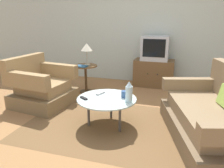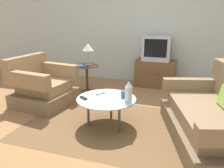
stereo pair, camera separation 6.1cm
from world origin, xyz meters
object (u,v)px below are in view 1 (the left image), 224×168
(couch, at_px, (215,119))
(side_table, at_px, (86,73))
(vase, at_px, (129,92))
(tv_remote_silver, at_px, (101,93))
(television, at_px, (155,48))
(mug, at_px, (125,94))
(tv_remote_dark, at_px, (84,98))
(table_lamp, at_px, (87,48))
(book, at_px, (81,66))
(tv_stand, at_px, (154,73))
(armchair, at_px, (41,88))
(coffee_table, at_px, (107,100))

(couch, height_order, side_table, couch)
(vase, bearing_deg, couch, 2.56)
(side_table, xyz_separation_m, tv_remote_silver, (0.72, -1.13, 0.02))
(side_table, bearing_deg, television, 32.89)
(mug, bearing_deg, tv_remote_dark, -158.06)
(tv_remote_silver, bearing_deg, vase, -90.62)
(vase, xyz_separation_m, tv_remote_dark, (-0.63, -0.07, -0.13))
(table_lamp, bearing_deg, tv_remote_silver, -58.99)
(side_table, distance_m, tv_remote_dark, 1.50)
(side_table, height_order, tv_remote_silver, side_table)
(couch, height_order, tv_remote_silver, couch)
(table_lamp, bearing_deg, book, -106.71)
(tv_stand, relative_size, tv_remote_silver, 5.05)
(couch, bearing_deg, vase, 76.40)
(table_lamp, relative_size, vase, 1.51)
(armchair, xyz_separation_m, mug, (1.60, -0.34, 0.16))
(coffee_table, relative_size, mug, 6.04)
(vase, bearing_deg, tv_remote_silver, 158.21)
(side_table, relative_size, vase, 1.96)
(mug, relative_size, tv_remote_dark, 0.99)
(side_table, xyz_separation_m, vase, (1.19, -1.32, 0.15))
(armchair, distance_m, tv_remote_dark, 1.21)
(vase, height_order, tv_remote_dark, vase)
(tv_stand, bearing_deg, tv_remote_dark, -107.72)
(side_table, bearing_deg, table_lamp, 36.41)
(tv_remote_silver, xyz_separation_m, book, (-0.74, 0.98, 0.15))
(armchair, bearing_deg, television, 140.37)
(tv_stand, xyz_separation_m, table_lamp, (-1.25, -0.82, 0.62))
(side_table, distance_m, television, 1.58)
(armchair, bearing_deg, couch, 88.56)
(armchair, xyz_separation_m, tv_stand, (1.78, 1.68, -0.01))
(television, bearing_deg, tv_remote_silver, -105.92)
(tv_stand, distance_m, book, 1.66)
(vase, height_order, book, vase)
(tv_remote_silver, bearing_deg, side_table, 53.76)
(coffee_table, bearing_deg, tv_remote_silver, 134.51)
(mug, bearing_deg, coffee_table, -156.66)
(couch, bearing_deg, mug, 69.29)
(armchair, distance_m, tv_remote_silver, 1.26)
(side_table, distance_m, mug, 1.61)
(armchair, distance_m, vase, 1.78)
(vase, relative_size, book, 1.19)
(tv_stand, height_order, table_lamp, table_lamp)
(coffee_table, bearing_deg, couch, 0.26)
(coffee_table, distance_m, book, 1.44)
(armchair, distance_m, couch, 2.82)
(couch, bearing_deg, coffee_table, 74.11)
(coffee_table, xyz_separation_m, mug, (0.23, 0.10, 0.08))
(mug, bearing_deg, tv_stand, 84.92)
(armchair, bearing_deg, tv_remote_silver, 83.91)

